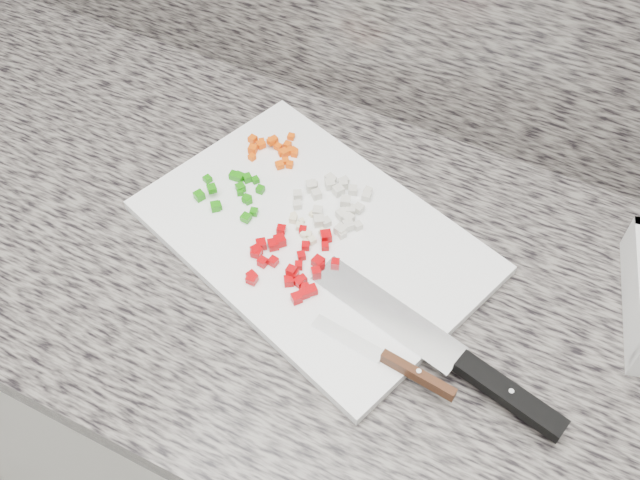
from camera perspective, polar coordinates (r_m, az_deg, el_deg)
The scene contains 10 objects.
cabinet at distance 1.33m, azimuth 1.25°, elevation -14.10°, with size 3.92×0.62×0.86m, color silver.
countertop at distance 0.94m, azimuth 1.72°, elevation -3.07°, with size 3.96×0.64×0.04m, color slate.
cutting_board at distance 0.94m, azimuth -0.55°, elevation 0.28°, with size 0.44×0.29×0.01m, color white.
carrot_pile at distance 1.03m, azimuth -3.68°, elevation 7.33°, with size 0.08×0.07×0.02m.
onion_pile at distance 0.96m, azimuth 1.25°, elevation 3.00°, with size 0.11×0.10×0.02m.
green_pepper_pile at distance 0.98m, azimuth -6.96°, elevation 3.77°, with size 0.10×0.08×0.02m.
red_pepper_pile at distance 0.90m, azimuth -2.39°, elevation -1.72°, with size 0.11×0.12×0.02m.
garlic_pile at distance 0.94m, azimuth -1.25°, elevation 0.93°, with size 0.06×0.05×0.01m.
chef_knife at distance 0.84m, azimuth 11.51°, elevation -9.78°, with size 0.34×0.12×0.02m.
paring_knife at distance 0.83m, azimuth 6.38°, elevation -9.95°, with size 0.19×0.04×0.02m.
Camera 1 is at (0.21, 0.95, 1.65)m, focal length 40.00 mm.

